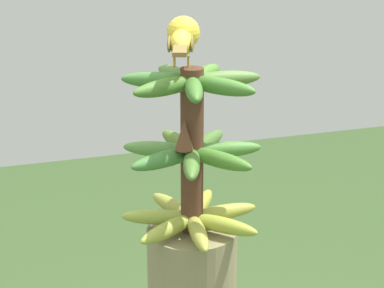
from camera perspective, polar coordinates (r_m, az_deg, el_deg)
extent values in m
cylinder|color=#4C2D1E|center=(1.32, 0.00, -0.70)|extent=(0.05, 0.05, 0.34)
ellipsoid|color=#989A32|center=(1.43, 0.73, -5.24)|extent=(0.12, 0.15, 0.03)
ellipsoid|color=#979A3C|center=(1.42, -1.56, -5.40)|extent=(0.08, 0.16, 0.03)
ellipsoid|color=#8C9F3A|center=(1.38, -2.76, -6.26)|extent=(0.16, 0.09, 0.03)
ellipsoid|color=#929F38|center=(1.33, -1.91, -7.23)|extent=(0.15, 0.11, 0.03)
ellipsoid|color=#99993B|center=(1.31, 0.50, -7.53)|extent=(0.06, 0.16, 0.03)
ellipsoid|color=#97A634|center=(1.35, 2.49, -6.89)|extent=(0.13, 0.14, 0.03)
ellipsoid|color=#9B9D38|center=(1.40, 2.51, -5.88)|extent=(0.16, 0.04, 0.03)
ellipsoid|color=#3D7434|center=(1.28, -2.22, -1.27)|extent=(0.16, 0.08, 0.03)
ellipsoid|color=#46712C|center=(1.26, -0.03, -1.65)|extent=(0.08, 0.16, 0.03)
ellipsoid|color=#447929|center=(1.28, 2.19, -1.29)|extent=(0.11, 0.15, 0.03)
ellipsoid|color=#467B31|center=(1.33, 2.65, -0.50)|extent=(0.16, 0.05, 0.03)
ellipsoid|color=#426B2A|center=(1.37, 1.16, 0.09)|extent=(0.13, 0.14, 0.03)
ellipsoid|color=#507128|center=(1.37, -1.12, 0.10)|extent=(0.05, 0.16, 0.03)
ellipsoid|color=#4D7F37|center=(1.33, -2.64, -0.49)|extent=(0.15, 0.11, 0.03)
ellipsoid|color=#3D6E2A|center=(1.22, 0.16, 4.70)|extent=(0.07, 0.16, 0.03)
ellipsoid|color=#3F732B|center=(1.24, 2.26, 4.98)|extent=(0.12, 0.15, 0.03)
ellipsoid|color=#4F7532|center=(1.30, 2.57, 5.52)|extent=(0.16, 0.04, 0.03)
ellipsoid|color=#47752A|center=(1.33, 1.00, 5.91)|extent=(0.13, 0.14, 0.03)
ellipsoid|color=#4B7434|center=(1.33, -1.26, 5.88)|extent=(0.06, 0.16, 0.03)
ellipsoid|color=#3E742F|center=(1.29, -2.65, 5.45)|extent=(0.16, 0.10, 0.03)
ellipsoid|color=#426F28|center=(1.24, -2.08, 4.92)|extent=(0.16, 0.09, 0.03)
cone|color=brown|center=(1.27, -0.67, 0.80)|extent=(0.04, 0.04, 0.06)
cylinder|color=#C68933|center=(1.27, -0.30, 7.01)|extent=(0.01, 0.00, 0.02)
cylinder|color=#C68933|center=(1.27, -1.52, 7.01)|extent=(0.01, 0.00, 0.02)
ellipsoid|color=gold|center=(1.27, -0.92, 8.59)|extent=(0.08, 0.11, 0.05)
ellipsoid|color=brown|center=(1.26, 0.10, 8.55)|extent=(0.03, 0.08, 0.03)
ellipsoid|color=brown|center=(1.26, -1.95, 8.55)|extent=(0.03, 0.08, 0.03)
cube|color=brown|center=(1.18, -1.03, 7.97)|extent=(0.05, 0.08, 0.01)
sphere|color=gold|center=(1.31, -0.87, 9.49)|extent=(0.06, 0.06, 0.06)
sphere|color=black|center=(1.32, -1.92, 9.75)|extent=(0.01, 0.01, 0.01)
cone|color=orange|center=(1.35, -0.82, 9.77)|extent=(0.03, 0.04, 0.02)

